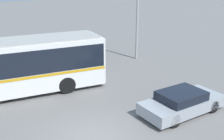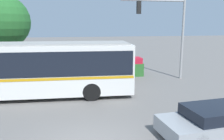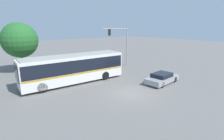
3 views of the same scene
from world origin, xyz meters
name	(u,v)px [view 1 (image 1 of 3)]	position (x,y,z in m)	size (l,w,h in m)	color
ground_plane	(91,137)	(0.00, 0.00, 0.00)	(140.00, 140.00, 0.00)	slate
city_bus	(1,66)	(-2.58, 6.23, 1.79)	(11.58, 3.24, 3.15)	silver
sedan_foreground	(182,102)	(4.86, -0.14, 0.57)	(4.49, 2.17, 1.16)	gray
traffic_light_pole	(125,9)	(6.91, 8.94, 4.08)	(4.93, 0.24, 6.11)	gray
flowering_hedge	(36,57)	(0.32, 10.64, 0.74)	(10.27, 1.16, 1.49)	#286028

